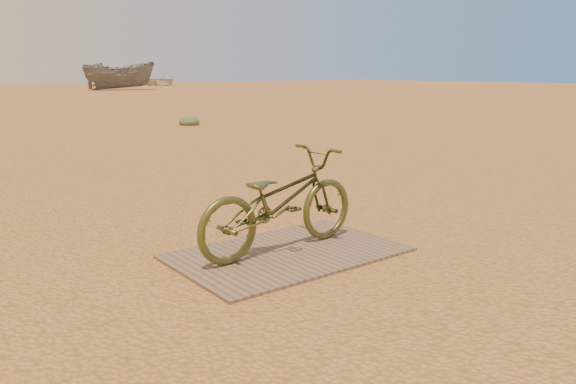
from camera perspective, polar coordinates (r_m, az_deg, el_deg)
ground at (r=4.93m, az=0.30°, el=-3.61°), size 120.00×120.00×0.00m
plywood_board at (r=4.22m, az=0.00°, el=-6.21°), size 1.68×1.06×0.02m
bicycle at (r=4.15m, az=-0.86°, el=-0.95°), size 1.46×0.58×0.76m
boat_mid_right at (r=42.82m, az=-16.71°, el=11.25°), size 5.35×2.46×2.01m
boat_far_right at (r=55.16m, az=-13.07°, el=11.02°), size 4.22×5.38×1.01m
kale_b at (r=14.54m, az=-9.99°, el=6.72°), size 0.53×0.53×0.29m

